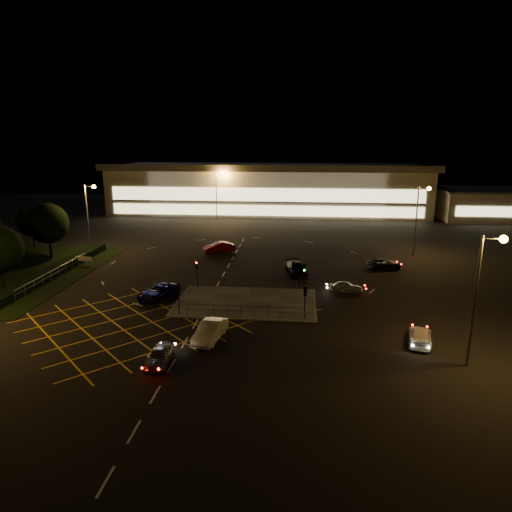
# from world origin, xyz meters

# --- Properties ---
(ground) EXTENTS (180.00, 180.00, 0.00)m
(ground) POSITION_xyz_m (0.00, 0.00, 0.00)
(ground) COLOR black
(ground) RESTS_ON ground
(pedestrian_island) EXTENTS (14.00, 9.00, 0.12)m
(pedestrian_island) POSITION_xyz_m (2.00, -2.00, 0.06)
(pedestrian_island) COLOR #4C4944
(pedestrian_island) RESTS_ON ground
(grass_verge) EXTENTS (18.00, 30.00, 0.08)m
(grass_verge) POSITION_xyz_m (-28.00, 6.00, 0.04)
(grass_verge) COLOR black
(grass_verge) RESTS_ON ground
(hedge) EXTENTS (2.00, 26.00, 1.00)m
(hedge) POSITION_xyz_m (-23.00, 6.00, 0.50)
(hedge) COLOR black
(hedge) RESTS_ON ground
(supermarket) EXTENTS (72.00, 26.50, 10.50)m
(supermarket) POSITION_xyz_m (0.00, 61.95, 5.31)
(supermarket) COLOR beige
(supermarket) RESTS_ON ground
(retail_unit_a) EXTENTS (18.80, 14.80, 6.35)m
(retail_unit_a) POSITION_xyz_m (46.00, 53.97, 3.21)
(retail_unit_a) COLOR beige
(retail_unit_a) RESTS_ON ground
(streetlight_se) EXTENTS (1.78, 0.56, 10.03)m
(streetlight_se) POSITION_xyz_m (20.44, -14.00, 6.56)
(streetlight_se) COLOR slate
(streetlight_se) RESTS_ON ground
(streetlight_nw) EXTENTS (1.78, 0.56, 10.03)m
(streetlight_nw) POSITION_xyz_m (-23.56, 18.00, 6.56)
(streetlight_nw) COLOR slate
(streetlight_nw) RESTS_ON ground
(streetlight_ne) EXTENTS (1.78, 0.56, 10.03)m
(streetlight_ne) POSITION_xyz_m (24.44, 20.00, 6.56)
(streetlight_ne) COLOR slate
(streetlight_ne) RESTS_ON ground
(streetlight_far_left) EXTENTS (1.78, 0.56, 10.03)m
(streetlight_far_left) POSITION_xyz_m (-9.56, 48.00, 6.56)
(streetlight_far_left) COLOR slate
(streetlight_far_left) RESTS_ON ground
(streetlight_far_right) EXTENTS (1.78, 0.56, 10.03)m
(streetlight_far_right) POSITION_xyz_m (30.44, 50.00, 6.56)
(streetlight_far_right) COLOR slate
(streetlight_far_right) RESTS_ON ground
(signal_sw) EXTENTS (0.28, 0.30, 3.15)m
(signal_sw) POSITION_xyz_m (-4.00, -5.99, 2.37)
(signal_sw) COLOR black
(signal_sw) RESTS_ON pedestrian_island
(signal_se) EXTENTS (0.28, 0.30, 3.15)m
(signal_se) POSITION_xyz_m (8.00, -5.99, 2.37)
(signal_se) COLOR black
(signal_se) RESTS_ON pedestrian_island
(signal_nw) EXTENTS (0.28, 0.30, 3.15)m
(signal_nw) POSITION_xyz_m (-4.00, 1.99, 2.37)
(signal_nw) COLOR black
(signal_nw) RESTS_ON pedestrian_island
(signal_ne) EXTENTS (0.28, 0.30, 3.15)m
(signal_ne) POSITION_xyz_m (8.00, 1.99, 2.37)
(signal_ne) COLOR black
(signal_ne) RESTS_ON pedestrian_island
(tree_c) EXTENTS (5.76, 5.76, 7.84)m
(tree_c) POSITION_xyz_m (-28.00, 14.00, 4.95)
(tree_c) COLOR black
(tree_c) RESTS_ON ground
(tree_d) EXTENTS (4.68, 4.68, 6.37)m
(tree_d) POSITION_xyz_m (-34.00, 20.00, 4.02)
(tree_d) COLOR black
(tree_d) RESTS_ON ground
(car_near_silver) EXTENTS (1.64, 3.93, 1.33)m
(car_near_silver) POSITION_xyz_m (-2.97, -15.76, 0.67)
(car_near_silver) COLOR #9B9EA2
(car_near_silver) RESTS_ON ground
(car_queue_white) EXTENTS (2.47, 4.98, 1.57)m
(car_queue_white) POSITION_xyz_m (0.02, -11.24, 0.79)
(car_queue_white) COLOR silver
(car_queue_white) RESTS_ON ground
(car_left_blue) EXTENTS (4.29, 5.71, 1.44)m
(car_left_blue) POSITION_xyz_m (-7.44, -1.46, 0.72)
(car_left_blue) COLOR #0F0D53
(car_left_blue) RESTS_ON ground
(car_far_dkgrey) EXTENTS (3.23, 5.65, 1.54)m
(car_far_dkgrey) POSITION_xyz_m (7.11, 8.51, 0.77)
(car_far_dkgrey) COLOR black
(car_far_dkgrey) RESTS_ON ground
(car_right_silver) EXTENTS (3.68, 1.57, 1.24)m
(car_right_silver) POSITION_xyz_m (12.64, 2.34, 0.62)
(car_right_silver) COLOR #A7AAAE
(car_right_silver) RESTS_ON ground
(car_circ_red) EXTENTS (4.90, 3.51, 1.54)m
(car_circ_red) POSITION_xyz_m (-4.49, 19.27, 0.77)
(car_circ_red) COLOR maroon
(car_circ_red) RESTS_ON ground
(car_east_grey) EXTENTS (4.97, 3.19, 1.28)m
(car_east_grey) POSITION_xyz_m (18.50, 12.44, 0.64)
(car_east_grey) COLOR black
(car_east_grey) RESTS_ON ground
(car_approach_white) EXTENTS (2.74, 4.71, 1.28)m
(car_approach_white) POSITION_xyz_m (17.50, -10.25, 0.64)
(car_approach_white) COLOR silver
(car_approach_white) RESTS_ON ground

